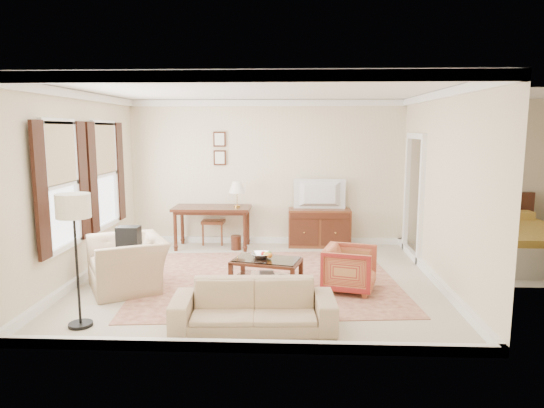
# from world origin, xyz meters

# --- Properties ---
(room_shell) EXTENTS (5.51, 5.01, 2.91)m
(room_shell) POSITION_xyz_m (0.00, 0.00, 2.47)
(room_shell) COLOR beige
(room_shell) RESTS_ON ground
(annex_bedroom) EXTENTS (3.00, 2.70, 2.90)m
(annex_bedroom) POSITION_xyz_m (4.49, 1.15, 0.34)
(annex_bedroom) COLOR beige
(annex_bedroom) RESTS_ON ground
(window_front) EXTENTS (0.12, 1.56, 1.80)m
(window_front) POSITION_xyz_m (-2.70, -0.70, 1.55)
(window_front) COLOR #CCB284
(window_front) RESTS_ON room_shell
(window_rear) EXTENTS (0.12, 1.56, 1.80)m
(window_rear) POSITION_xyz_m (-2.70, 0.90, 1.55)
(window_rear) COLOR #CCB284
(window_rear) RESTS_ON room_shell
(doorway) EXTENTS (0.10, 1.12, 2.25)m
(doorway) POSITION_xyz_m (2.71, 1.50, 1.08)
(doorway) COLOR white
(doorway) RESTS_ON room_shell
(rug) EXTENTS (4.20, 3.69, 0.01)m
(rug) POSITION_xyz_m (0.14, -0.01, 0.01)
(rug) COLOR maroon
(rug) RESTS_ON room_shell
(writing_desk) EXTENTS (1.50, 0.75, 0.82)m
(writing_desk) POSITION_xyz_m (-1.05, 2.03, 0.71)
(writing_desk) COLOR #3F1D12
(writing_desk) RESTS_ON room_shell
(desk_chair) EXTENTS (0.48, 0.48, 1.05)m
(desk_chair) POSITION_xyz_m (-1.08, 2.38, 0.53)
(desk_chair) COLOR brown
(desk_chair) RESTS_ON room_shell
(desk_lamp) EXTENTS (0.32, 0.32, 0.50)m
(desk_lamp) POSITION_xyz_m (-0.56, 2.03, 1.07)
(desk_lamp) COLOR silver
(desk_lamp) RESTS_ON writing_desk
(framed_prints) EXTENTS (0.25, 0.04, 0.68)m
(framed_prints) POSITION_xyz_m (-0.95, 2.47, 1.94)
(framed_prints) COLOR #3F1D12
(framed_prints) RESTS_ON room_shell
(sideboard) EXTENTS (1.22, 0.47, 0.75)m
(sideboard) POSITION_xyz_m (1.06, 2.23, 0.38)
(sideboard) COLOR brown
(sideboard) RESTS_ON room_shell
(tv) EXTENTS (0.97, 0.56, 0.13)m
(tv) POSITION_xyz_m (1.06, 2.21, 1.24)
(tv) COLOR black
(tv) RESTS_ON sideboard
(coffee_table) EXTENTS (1.10, 0.80, 0.42)m
(coffee_table) POSITION_xyz_m (0.14, -0.30, 0.32)
(coffee_table) COLOR #3F1D12
(coffee_table) RESTS_ON room_shell
(fruit_bowl) EXTENTS (0.42, 0.42, 0.10)m
(fruit_bowl) POSITION_xyz_m (0.06, -0.25, 0.47)
(fruit_bowl) COLOR silver
(fruit_bowl) RESTS_ON coffee_table
(book_a) EXTENTS (0.28, 0.09, 0.38)m
(book_a) POSITION_xyz_m (0.04, -0.23, 0.17)
(book_a) COLOR brown
(book_a) RESTS_ON coffee_table
(book_b) EXTENTS (0.28, 0.09, 0.38)m
(book_b) POSITION_xyz_m (0.30, -0.38, 0.16)
(book_b) COLOR brown
(book_b) RESTS_ON coffee_table
(striped_armchair) EXTENTS (0.82, 0.85, 0.72)m
(striped_armchair) POSITION_xyz_m (1.36, -0.46, 0.36)
(striped_armchair) COLOR maroon
(striped_armchair) RESTS_ON room_shell
(club_armchair) EXTENTS (1.22, 1.38, 1.01)m
(club_armchair) POSITION_xyz_m (-1.88, -0.49, 0.51)
(club_armchair) COLOR tan
(club_armchair) RESTS_ON room_shell
(backpack) EXTENTS (0.39, 0.38, 0.40)m
(backpack) POSITION_xyz_m (-1.84, -0.51, 0.76)
(backpack) COLOR black
(backpack) RESTS_ON club_armchair
(sofa) EXTENTS (1.93, 0.66, 0.74)m
(sofa) POSITION_xyz_m (0.08, -1.86, 0.37)
(sofa) COLOR tan
(sofa) RESTS_ON room_shell
(floor_lamp) EXTENTS (0.39, 0.39, 1.59)m
(floor_lamp) POSITION_xyz_m (-1.99, -1.88, 1.34)
(floor_lamp) COLOR black
(floor_lamp) RESTS_ON room_shell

